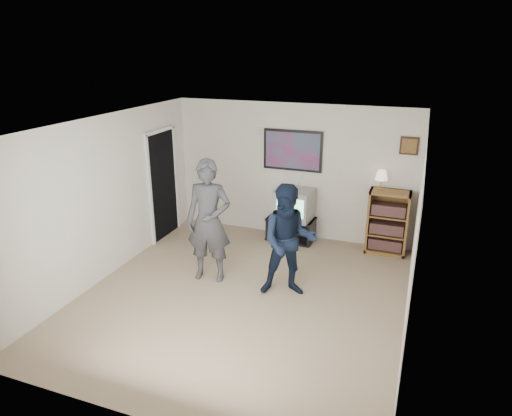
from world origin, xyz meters
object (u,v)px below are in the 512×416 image
Objects in this scene: person_tall at (209,221)px; person_short at (289,241)px; crt_television at (294,204)px; media_stand at (291,229)px; bookshelf at (388,222)px.

person_tall is 1.28m from person_short.
crt_television is 0.35× the size of person_tall.
crt_television is 1.97m from person_short.
person_short is (1.27, -0.04, -0.12)m from person_tall.
bookshelf reaches higher than media_stand.
person_short is at bearing -72.10° from media_stand.
bookshelf is (1.67, 0.05, -0.15)m from crt_television.
person_short is at bearing -10.61° from person_tall.
person_tall reaches higher than media_stand.
bookshelf reaches higher than crt_television.
person_tall reaches higher than crt_television.
media_stand is 2.07m from person_short.
person_tall reaches higher than person_short.
crt_television is 0.59× the size of bookshelf.
person_short reaches higher than bookshelf.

